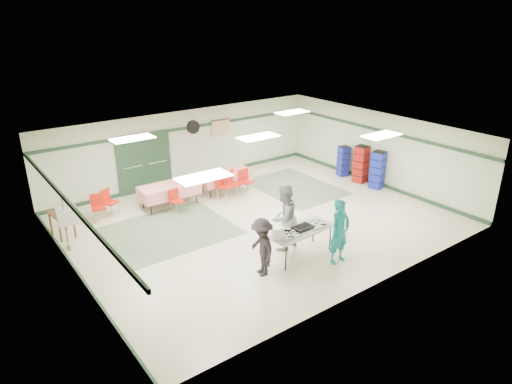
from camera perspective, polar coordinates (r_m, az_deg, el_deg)
floor at (r=14.20m, az=0.29°, el=-3.59°), size 11.00×11.00×0.00m
ceiling at (r=13.27m, az=0.31°, el=6.99°), size 11.00×11.00×0.00m
wall_back at (r=17.31m, az=-8.70°, el=5.67°), size 11.00×0.00×11.00m
wall_front at (r=10.72m, az=14.92°, el=-5.27°), size 11.00×0.00×11.00m
wall_left at (r=11.52m, az=-22.24°, el=-4.26°), size 0.00×9.00×9.00m
wall_right at (r=17.37m, az=15.05°, el=5.23°), size 0.00×9.00×9.00m
trim_back at (r=17.11m, az=-8.78°, el=7.90°), size 11.00×0.06×0.10m
baseboard_back at (r=17.68m, az=-8.42°, el=1.64°), size 11.00×0.06×0.12m
trim_left at (r=11.26m, az=-22.60°, el=-1.02°), size 0.06×9.00×0.10m
baseboard_left at (r=12.12m, az=-21.23°, el=-9.73°), size 0.06×9.00×0.12m
trim_right at (r=17.17m, az=15.21°, el=7.45°), size 0.06×9.00×0.10m
baseboard_right at (r=17.75m, az=14.59°, el=1.22°), size 0.06×9.00×0.12m
green_patch_a at (r=13.82m, az=-10.59°, el=-4.74°), size 3.50×3.00×0.01m
green_patch_b at (r=16.90m, az=4.85°, el=0.62°), size 2.50×3.50×0.01m
double_door_left at (r=16.49m, az=-15.28°, el=3.22°), size 0.90×0.06×2.10m
double_door_right at (r=16.83m, az=-12.29°, el=3.88°), size 0.90×0.06×2.10m
door_frame at (r=16.63m, az=-13.76°, el=3.53°), size 2.00×0.03×2.15m
wall_fan at (r=17.22m, az=-7.85°, el=8.04°), size 0.50×0.10×0.50m
scroll_banner at (r=17.85m, az=-4.43°, el=8.02°), size 0.80×0.02×0.60m
serving_table at (r=12.03m, az=5.63°, el=-4.86°), size 1.97×0.90×0.76m
sheet_tray_right at (r=12.29m, az=7.47°, el=-4.07°), size 0.64×0.50×0.02m
sheet_tray_mid at (r=11.99m, az=4.94°, el=-4.65°), size 0.65×0.51×0.02m
sheet_tray_left at (r=11.66m, az=3.99°, el=-5.42°), size 0.65×0.51×0.02m
baking_pan at (r=12.02m, az=5.83°, el=-4.44°), size 0.54×0.36×0.08m
foam_box_stack at (r=11.47m, az=2.68°, el=-5.11°), size 0.27×0.25×0.30m
volunteer_teal at (r=11.81m, az=10.41°, el=-4.88°), size 0.65×0.45×1.73m
volunteer_grey at (r=12.26m, az=3.48°, el=-3.20°), size 1.02×0.87×1.84m
volunteer_dark at (r=11.12m, az=0.73°, el=-6.92°), size 0.77×1.07×1.50m
dining_table_a at (r=16.30m, az=-3.86°, el=1.97°), size 1.86×0.93×0.77m
dining_table_b at (r=15.31m, az=-10.79°, el=0.27°), size 1.97×0.89×0.77m
chair_a at (r=15.82m, az=-2.95°, el=1.38°), size 0.58×0.58×0.94m
chair_b at (r=15.60m, az=-4.26°, el=1.06°), size 0.57×0.57×0.94m
chair_c at (r=16.11m, az=-1.41°, el=1.66°), size 0.42×0.42×0.89m
chair_d at (r=14.83m, az=-10.03°, el=-0.78°), size 0.42×0.42×0.78m
chair_loose_a at (r=15.10m, az=-18.03°, el=-0.91°), size 0.55×0.55×0.87m
chair_loose_b at (r=14.83m, az=-19.17°, el=-1.50°), size 0.47×0.47×0.87m
crate_stack_blue_a at (r=18.17m, az=10.84°, el=3.82°), size 0.44×0.44×1.19m
crate_stack_red at (r=17.58m, az=12.97°, el=3.41°), size 0.50×0.50×1.42m
crate_stack_blue_b at (r=17.11m, az=14.95°, el=2.68°), size 0.52×0.52×1.39m
printer_table at (r=14.14m, az=-23.21°, el=-2.83°), size 0.61×0.85×0.74m
office_printer at (r=13.29m, az=-22.54°, el=-2.75°), size 0.57×0.52×0.41m
broom at (r=13.35m, az=-22.76°, el=-3.55°), size 0.05×0.24×1.46m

